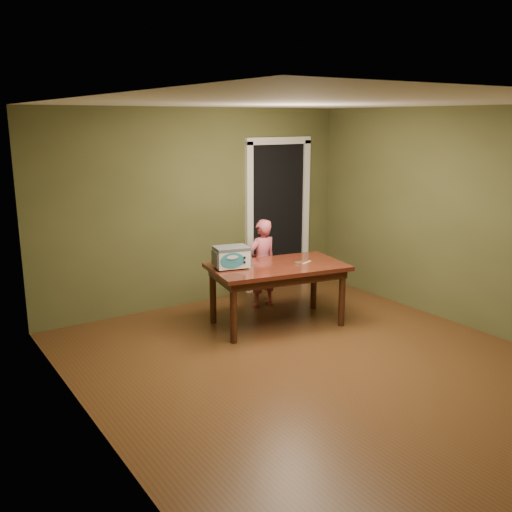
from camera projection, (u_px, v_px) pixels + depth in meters
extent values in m
plane|color=#513017|center=(314.00, 364.00, 5.84)|extent=(5.00, 5.00, 0.00)
cube|color=brown|center=(197.00, 208.00, 7.56)|extent=(4.50, 0.02, 2.60)
cube|color=brown|center=(88.00, 274.00, 4.33)|extent=(0.02, 5.00, 2.60)
cube|color=brown|center=(465.00, 219.00, 6.74)|extent=(0.02, 5.00, 2.60)
cube|color=white|center=(321.00, 102.00, 5.23)|extent=(4.50, 5.00, 0.02)
cube|color=black|center=(265.00, 215.00, 8.56)|extent=(0.90, 0.60, 2.10)
cube|color=black|center=(278.00, 217.00, 8.31)|extent=(0.90, 0.02, 2.10)
cube|color=white|center=(249.00, 221.00, 8.03)|extent=(0.10, 0.06, 2.20)
cube|color=white|center=(305.00, 215.00, 8.56)|extent=(0.10, 0.06, 2.20)
cube|color=white|center=(279.00, 141.00, 8.04)|extent=(1.10, 0.06, 0.10)
cube|color=#37190C|center=(277.00, 267.00, 6.82)|extent=(1.73, 1.17, 0.05)
cube|color=#34180D|center=(277.00, 273.00, 6.84)|extent=(1.59, 1.03, 0.10)
cylinder|color=#34180D|center=(234.00, 313.00, 6.33)|extent=(0.08, 0.08, 0.70)
cylinder|color=#34180D|center=(213.00, 296.00, 6.95)|extent=(0.08, 0.08, 0.70)
cylinder|color=#34180D|center=(342.00, 298.00, 6.87)|extent=(0.08, 0.08, 0.70)
cylinder|color=#34180D|center=(314.00, 283.00, 7.49)|extent=(0.08, 0.08, 0.70)
cylinder|color=#4C4F54|center=(221.00, 271.00, 6.53)|extent=(0.03, 0.03, 0.02)
cylinder|color=#4C4F54|center=(216.00, 266.00, 6.71)|extent=(0.03, 0.03, 0.02)
cylinder|color=#4C4F54|center=(247.00, 268.00, 6.63)|extent=(0.03, 0.03, 0.02)
cylinder|color=#4C4F54|center=(241.00, 264.00, 6.82)|extent=(0.03, 0.03, 0.02)
cube|color=silver|center=(231.00, 258.00, 6.65)|extent=(0.43, 0.35, 0.22)
cube|color=#4C4F54|center=(231.00, 248.00, 6.62)|extent=(0.44, 0.36, 0.03)
cube|color=#4C4F54|center=(215.00, 259.00, 6.58)|extent=(0.07, 0.24, 0.17)
cube|color=#4C4F54|center=(247.00, 256.00, 6.71)|extent=(0.07, 0.24, 0.17)
ellipsoid|color=teal|center=(232.00, 261.00, 6.51)|extent=(0.28, 0.07, 0.18)
cylinder|color=black|center=(245.00, 258.00, 6.55)|extent=(0.03, 0.02, 0.03)
cylinder|color=black|center=(245.00, 262.00, 6.56)|extent=(0.02, 0.02, 0.02)
cylinder|color=silver|center=(299.00, 263.00, 6.86)|extent=(0.10, 0.10, 0.02)
cylinder|color=#4C2B19|center=(299.00, 262.00, 6.86)|extent=(0.09, 0.09, 0.01)
cube|color=#E0B461|center=(307.00, 262.00, 6.91)|extent=(0.18, 0.09, 0.01)
imported|color=#C3505E|center=(262.00, 263.00, 7.54)|extent=(0.45, 0.31, 1.18)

